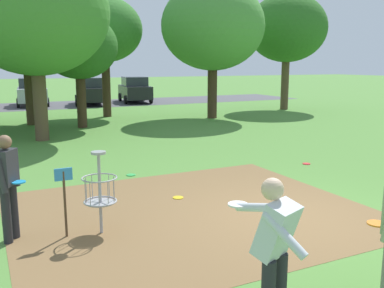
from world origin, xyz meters
The scene contains 18 objects.
ground_plane centered at (0.00, 0.00, 0.00)m, with size 160.00×160.00×0.00m, color #518438.
dirt_tee_pad centered at (-1.53, 1.04, 0.00)m, with size 6.55×5.56×0.01m, color brown.
disc_golf_basket centered at (-3.39, 0.77, 0.75)m, with size 0.98×0.58×1.39m.
player_foreground_watching centered at (-4.69, 1.09, 0.97)m, with size 0.45×0.48×1.71m.
player_waiting_left centered at (-2.50, -2.81, 0.99)m, with size 0.48×1.17×1.71m.
frisbee_by_tee centered at (3.13, 3.15, 0.01)m, with size 0.22×0.22×0.02m, color red.
frisbee_mid_grass centered at (-1.40, 1.91, 0.01)m, with size 0.22×0.22×0.02m, color gold.
frisbee_far_left centered at (-1.70, 4.14, 0.01)m, with size 0.23×0.23×0.02m, color green.
tree_near_left centered at (5.78, 13.48, 4.62)m, with size 5.19×5.19×6.84m.
tree_near_right centered at (-1.00, 13.05, 3.49)m, with size 3.31×3.31×4.93m.
tree_mid_left centered at (1.04, 16.47, 4.48)m, with size 3.92×3.92×6.18m.
tree_mid_right centered at (-2.90, 14.97, 4.67)m, with size 5.08×5.08×6.85m.
tree_far_left centered at (-3.03, 10.43, 4.56)m, with size 5.24×5.24×6.80m.
tree_far_right centered at (11.82, 15.26, 4.84)m, with size 4.73×4.73×6.88m.
parking_lot_strip centered at (0.00, 24.26, 0.00)m, with size 36.00×6.00×0.01m, color #4C4C51.
parked_car_center_left centered at (-1.82, 24.73, 0.92)m, with size 2.28×4.35×1.84m.
parked_car_center_right centered at (1.79, 23.67, 0.92)m, with size 2.55×4.46×1.84m.
parked_car_rightmost centered at (5.17, 24.08, 0.92)m, with size 2.41×4.41×1.84m.
Camera 1 is at (-4.96, -6.00, 2.79)m, focal length 40.20 mm.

